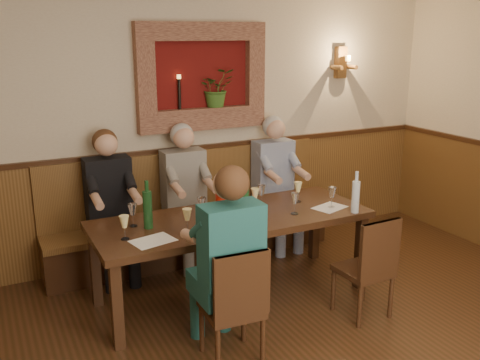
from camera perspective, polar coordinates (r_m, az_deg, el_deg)
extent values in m
cube|color=beige|center=(5.49, -6.11, 6.16)|extent=(6.00, 0.04, 2.80)
cube|color=brown|center=(5.67, -5.80, -2.37)|extent=(6.00, 0.04, 1.10)
cube|color=#381E0F|center=(5.52, -5.96, 3.32)|extent=(6.02, 0.06, 0.05)
cube|color=#5C0F0D|center=(5.49, -4.21, 10.95)|extent=(1.00, 0.02, 0.70)
cube|color=#A06D51|center=(5.43, -4.11, 15.55)|extent=(1.36, 0.12, 0.18)
cube|color=#A06D51|center=(5.50, -3.93, 6.35)|extent=(1.36, 0.12, 0.18)
cube|color=#A06D51|center=(5.25, -10.07, 10.55)|extent=(0.18, 0.12, 0.70)
cube|color=#A06D51|center=(5.70, 1.57, 11.15)|extent=(0.18, 0.12, 0.70)
cube|color=#A06D51|center=(5.48, -3.96, 7.48)|extent=(1.00, 0.14, 0.04)
imported|color=#386322|center=(5.52, -2.54, 9.80)|extent=(0.35, 0.30, 0.39)
cylinder|color=black|center=(5.37, -6.48, 9.08)|extent=(0.03, 0.03, 0.30)
cylinder|color=#FFBF59|center=(5.36, -6.54, 10.89)|extent=(0.04, 0.04, 0.04)
cube|color=brown|center=(6.30, 10.68, 12.23)|extent=(0.12, 0.08, 0.35)
cylinder|color=brown|center=(6.19, 10.30, 11.73)|extent=(0.05, 0.18, 0.05)
cylinder|color=brown|center=(6.31, 11.79, 11.72)|extent=(0.05, 0.18, 0.05)
cylinder|color=#FFBF59|center=(6.19, 11.45, 12.60)|extent=(0.06, 0.06, 0.06)
cube|color=#341A0F|center=(4.63, -0.83, -4.24)|extent=(2.40, 0.90, 0.06)
cube|color=#341A0F|center=(4.12, -13.01, -12.98)|extent=(0.08, 0.08, 0.69)
cube|color=#341A0F|center=(5.04, 12.71, -7.50)|extent=(0.08, 0.08, 0.69)
cube|color=#341A0F|center=(4.77, -15.18, -9.02)|extent=(0.08, 0.08, 0.69)
cube|color=#341A0F|center=(5.59, 7.94, -4.93)|extent=(0.08, 0.08, 0.69)
cube|color=#381E0F|center=(5.59, -4.89, -6.41)|extent=(3.00, 0.40, 0.40)
cube|color=brown|center=(5.51, -4.94, -4.29)|extent=(3.00, 0.45, 0.06)
cube|color=brown|center=(5.57, -5.75, -0.21)|extent=(3.00, 0.06, 0.66)
cube|color=#341A0F|center=(3.99, -0.91, -16.20)|extent=(0.40, 0.40, 0.37)
cube|color=#341A0F|center=(3.88, -0.93, -13.56)|extent=(0.42, 0.42, 0.05)
cube|color=#341A0F|center=(3.62, 0.13, -11.27)|extent=(0.39, 0.06, 0.47)
cube|color=#341A0F|center=(4.66, 12.85, -11.70)|extent=(0.38, 0.38, 0.37)
cube|color=#341A0F|center=(4.57, 13.01, -9.38)|extent=(0.40, 0.40, 0.05)
cube|color=#341A0F|center=(4.35, 14.74, -7.15)|extent=(0.39, 0.05, 0.46)
cube|color=black|center=(5.22, -13.00, -8.12)|extent=(0.42, 0.44, 0.45)
cube|color=black|center=(5.16, -13.90, -0.66)|extent=(0.42, 0.22, 0.55)
sphere|color=#D8A384|center=(5.02, -14.09, 3.68)|extent=(0.21, 0.21, 0.21)
sphere|color=#4C2D19|center=(5.07, -14.23, 4.01)|extent=(0.23, 0.23, 0.23)
cube|color=#56534F|center=(5.42, -5.23, -6.86)|extent=(0.42, 0.44, 0.45)
cube|color=#56534F|center=(5.36, -6.07, 0.32)|extent=(0.42, 0.22, 0.55)
sphere|color=#D8A384|center=(5.23, -6.04, 4.51)|extent=(0.21, 0.21, 0.21)
sphere|color=#B2B2B2|center=(5.27, -6.24, 4.81)|extent=(0.23, 0.23, 0.23)
cube|color=navy|center=(5.84, 4.26, -5.15)|extent=(0.42, 0.44, 0.45)
cube|color=navy|center=(5.79, 3.53, 1.54)|extent=(0.42, 0.22, 0.55)
sphere|color=#D8A384|center=(5.67, 3.80, 5.45)|extent=(0.21, 0.21, 0.21)
sphere|color=#B2B2B2|center=(5.71, 3.55, 5.73)|extent=(0.23, 0.23, 0.23)
cube|color=navy|center=(4.10, -1.94, -14.65)|extent=(0.43, 0.45, 0.45)
cube|color=navy|center=(3.66, -0.90, -6.81)|extent=(0.43, 0.22, 0.56)
sphere|color=#D8A384|center=(3.56, -1.21, -0.42)|extent=(0.21, 0.21, 0.21)
sphere|color=#4C2D19|center=(3.51, -0.86, -0.30)|extent=(0.23, 0.23, 0.23)
cylinder|color=red|center=(4.59, -1.24, -2.34)|extent=(0.28, 0.28, 0.25)
cylinder|color=#19471E|center=(4.49, 0.48, -2.26)|extent=(0.10, 0.10, 0.33)
cylinder|color=orange|center=(4.43, 0.48, 0.30)|extent=(0.04, 0.04, 0.09)
cylinder|color=#19471E|center=(4.36, -9.81, -3.16)|extent=(0.09, 0.09, 0.31)
cylinder|color=#19471E|center=(4.30, -9.93, -0.64)|extent=(0.04, 0.04, 0.09)
cylinder|color=silver|center=(4.78, 12.22, -1.78)|extent=(0.09, 0.09, 0.28)
cylinder|color=silver|center=(4.73, 12.35, 0.37)|extent=(0.04, 0.04, 0.09)
cube|color=white|center=(4.14, -9.27, -6.41)|extent=(0.36, 0.29, 0.00)
cube|color=white|center=(4.54, -0.50, -4.20)|extent=(0.30, 0.26, 0.00)
cube|color=white|center=(4.91, 9.55, -2.90)|extent=(0.34, 0.29, 0.00)
cube|color=white|center=(4.27, -2.61, -5.54)|extent=(0.36, 0.28, 0.00)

